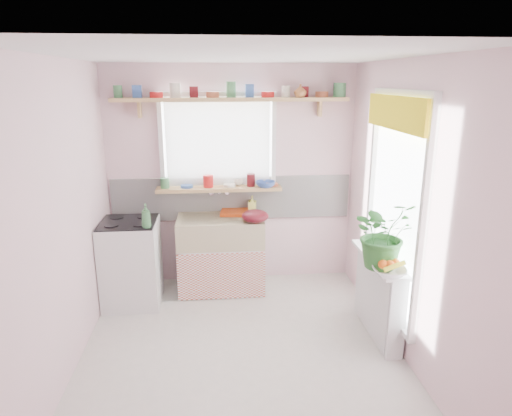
{
  "coord_description": "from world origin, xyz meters",
  "views": [
    {
      "loc": [
        -0.2,
        -3.54,
        2.33
      ],
      "look_at": [
        0.18,
        0.55,
        1.17
      ],
      "focal_mm": 32.0,
      "sensor_mm": 36.0,
      "label": 1
    }
  ],
  "objects": [
    {
      "name": "sill_crockery",
      "position": [
        -0.2,
        1.48,
        1.21
      ],
      "size": [
        1.35,
        0.11,
        0.12
      ],
      "color": "#3F7F4C",
      "rests_on": "windowsill"
    },
    {
      "name": "shelf_crockery",
      "position": [
        -0.02,
        1.47,
        2.19
      ],
      "size": [
        2.47,
        0.11,
        0.12
      ],
      "color": "#3F7F4C",
      "rests_on": "pine_shelf"
    },
    {
      "name": "shelf_vase",
      "position": [
        0.74,
        1.41,
        2.21
      ],
      "size": [
        0.15,
        0.15,
        0.14
      ],
      "primitive_type": "imported",
      "rotation": [
        0.0,
        0.0,
        0.14
      ],
      "color": "#AC6935",
      "rests_on": "pine_shelf"
    },
    {
      "name": "jade_plant",
      "position": [
        1.21,
        -0.02,
        1.08
      ],
      "size": [
        0.64,
        0.59,
        0.6
      ],
      "primitive_type": "imported",
      "rotation": [
        0.0,
        0.0,
        0.24
      ],
      "color": "#296628",
      "rests_on": "radiator_ledge"
    },
    {
      "name": "windowsill",
      "position": [
        -0.15,
        1.48,
        1.14
      ],
      "size": [
        1.4,
        0.22,
        0.04
      ],
      "primitive_type": "cube",
      "color": "tan",
      "rests_on": "room"
    },
    {
      "name": "sill_bowl",
      "position": [
        0.37,
        1.42,
        1.19
      ],
      "size": [
        0.26,
        0.26,
        0.07
      ],
      "primitive_type": "imported",
      "rotation": [
        0.0,
        0.0,
        -0.2
      ],
      "color": "#3254A5",
      "rests_on": "windowsill"
    },
    {
      "name": "pine_shelf",
      "position": [
        0.0,
        1.47,
        2.12
      ],
      "size": [
        2.52,
        0.24,
        0.04
      ],
      "primitive_type": "cube",
      "color": "tan",
      "rests_on": "room"
    },
    {
      "name": "herb_pot",
      "position": [
        1.21,
        -0.14,
        0.89
      ],
      "size": [
        0.14,
        0.11,
        0.23
      ],
      "primitive_type": "imported",
      "rotation": [
        0.0,
        0.0,
        -0.26
      ],
      "color": "#2C692A",
      "rests_on": "radiator_ledge"
    },
    {
      "name": "colander",
      "position": [
        0.22,
        1.12,
        0.92
      ],
      "size": [
        0.34,
        0.34,
        0.13
      ],
      "primitive_type": "ellipsoid",
      "rotation": [
        0.0,
        0.0,
        -0.21
      ],
      "color": "#530E18",
      "rests_on": "sink_unit"
    },
    {
      "name": "sink_unit",
      "position": [
        -0.15,
        1.29,
        0.43
      ],
      "size": [
        0.95,
        0.65,
        1.11
      ],
      "color": "white",
      "rests_on": "ground"
    },
    {
      "name": "room",
      "position": [
        0.66,
        0.86,
        1.37
      ],
      "size": [
        3.2,
        3.2,
        3.2
      ],
      "color": "beige",
      "rests_on": "ground"
    },
    {
      "name": "dish_tray",
      "position": [
        0.05,
        1.44,
        0.87
      ],
      "size": [
        0.4,
        0.32,
        0.04
      ],
      "primitive_type": "cube",
      "rotation": [
        0.0,
        0.0,
        -0.13
      ],
      "color": "#CB4412",
      "rests_on": "sink_unit"
    },
    {
      "name": "cooker_bottle",
      "position": [
        -0.88,
        0.83,
        1.03
      ],
      "size": [
        0.1,
        0.11,
        0.24
      ],
      "primitive_type": "imported",
      "rotation": [
        0.0,
        0.0,
        0.15
      ],
      "color": "#3F7F4A",
      "rests_on": "cooker"
    },
    {
      "name": "radiator_ledge",
      "position": [
        1.3,
        0.2,
        0.4
      ],
      "size": [
        0.22,
        0.95,
        0.78
      ],
      "color": "white",
      "rests_on": "ground"
    },
    {
      "name": "cooker",
      "position": [
        -1.1,
        1.05,
        0.46
      ],
      "size": [
        0.58,
        0.58,
        0.93
      ],
      "color": "white",
      "rests_on": "ground"
    },
    {
      "name": "fruit",
      "position": [
        1.22,
        -0.19,
        0.87
      ],
      "size": [
        0.2,
        0.14,
        0.1
      ],
      "color": "orange",
      "rests_on": "fruit_bowl"
    },
    {
      "name": "sill_cup",
      "position": [
        0.07,
        1.54,
        1.2
      ],
      "size": [
        0.13,
        0.13,
        0.08
      ],
      "primitive_type": "imported",
      "rotation": [
        0.0,
        0.0,
        0.23
      ],
      "color": "silver",
      "rests_on": "windowsill"
    },
    {
      "name": "fruit_bowl",
      "position": [
        1.21,
        -0.2,
        0.81
      ],
      "size": [
        0.32,
        0.32,
        0.07
      ],
      "primitive_type": "imported",
      "rotation": [
        0.0,
        0.0,
        -0.17
      ],
      "color": "white",
      "rests_on": "radiator_ledge"
    },
    {
      "name": "soap_bottle_sink",
      "position": [
        0.22,
        1.5,
        0.95
      ],
      "size": [
        0.1,
        0.1,
        0.19
      ],
      "primitive_type": "imported",
      "rotation": [
        0.0,
        0.0,
        -0.18
      ],
      "color": "#F7FF71",
      "rests_on": "sink_unit"
    }
  ]
}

